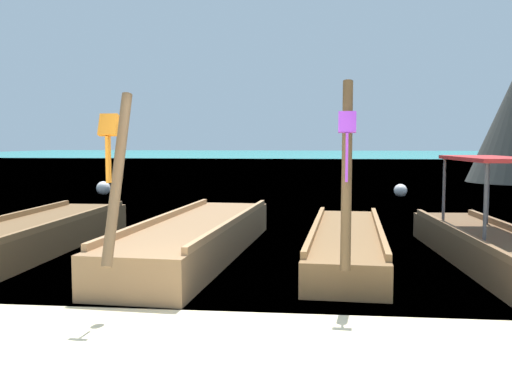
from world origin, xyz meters
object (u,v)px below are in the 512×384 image
longtail_boat_turquoise_ribbon (36,235)px  mooring_buoy_near (400,191)px  mooring_buoy_far (103,188)px  longtail_boat_violet_ribbon (347,243)px  longtail_boat_orange_ribbon (198,238)px  longtail_boat_pink_ribbon (506,255)px

longtail_boat_turquoise_ribbon → mooring_buoy_near: size_ratio=13.87×
mooring_buoy_near → mooring_buoy_far: bearing=-177.7°
mooring_buoy_far → mooring_buoy_near: bearing=2.3°
longtail_boat_violet_ribbon → mooring_buoy_far: bearing=128.2°
mooring_buoy_near → mooring_buoy_far: (-10.52, -0.42, 0.02)m
longtail_boat_violet_ribbon → longtail_boat_turquoise_ribbon: bearing=179.0°
longtail_boat_orange_ribbon → longtail_boat_violet_ribbon: bearing=2.6°
longtail_boat_orange_ribbon → longtail_boat_violet_ribbon: 2.49m
mooring_buoy_near → longtail_boat_turquoise_ribbon: bearing=-126.1°
longtail_boat_orange_ribbon → longtail_boat_pink_ribbon: bearing=-11.3°
longtail_boat_turquoise_ribbon → longtail_boat_orange_ribbon: size_ratio=0.94×
longtail_boat_orange_ribbon → longtail_boat_turquoise_ribbon: bearing=176.0°
longtail_boat_orange_ribbon → mooring_buoy_far: bearing=118.4°
longtail_boat_turquoise_ribbon → mooring_buoy_far: longtail_boat_turquoise_ribbon is taller
longtail_boat_turquoise_ribbon → longtail_boat_violet_ribbon: longtail_boat_violet_ribbon is taller
longtail_boat_violet_ribbon → longtail_boat_pink_ribbon: bearing=-25.5°
longtail_boat_orange_ribbon → mooring_buoy_near: 11.94m
longtail_boat_turquoise_ribbon → mooring_buoy_near: longtail_boat_turquoise_ribbon is taller
longtail_boat_pink_ribbon → mooring_buoy_near: bearing=89.3°
longtail_boat_orange_ribbon → longtail_boat_pink_ribbon: 4.79m
longtail_boat_orange_ribbon → mooring_buoy_near: size_ratio=14.80×
longtail_boat_pink_ribbon → longtail_boat_violet_ribbon: bearing=154.5°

